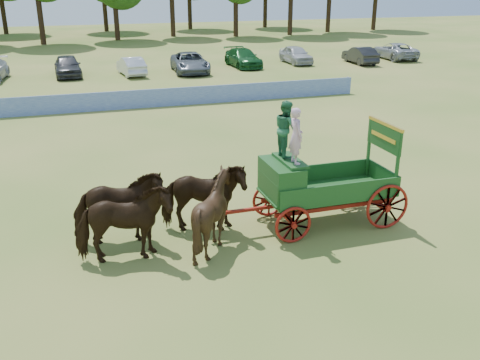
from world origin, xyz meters
name	(u,v)px	position (x,y,z in m)	size (l,w,h in m)	color
ground	(284,241)	(0.00, 0.00, 0.00)	(160.00, 160.00, 0.00)	olive
horse_lead_left	(123,224)	(-4.43, 0.22, 1.06)	(1.14, 2.50, 2.11)	#311E0D
horse_lead_right	(119,208)	(-4.43, 1.32, 1.06)	(1.14, 2.50, 2.11)	#311E0D
horse_wheel_left	(213,213)	(-2.03, 0.22, 1.06)	(1.71, 1.92, 2.12)	#311E0D
horse_wheel_right	(203,198)	(-2.03, 1.32, 1.06)	(1.14, 2.50, 2.11)	#311E0D
farm_dray	(305,173)	(0.92, 0.80, 1.68)	(5.99, 2.00, 3.78)	maroon
sponsor_banner	(149,98)	(-1.00, 18.00, 0.53)	(26.00, 0.08, 1.05)	#1C3B9A
parked_cars	(133,64)	(-0.37, 30.09, 0.75)	(51.91, 7.18, 1.60)	silver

